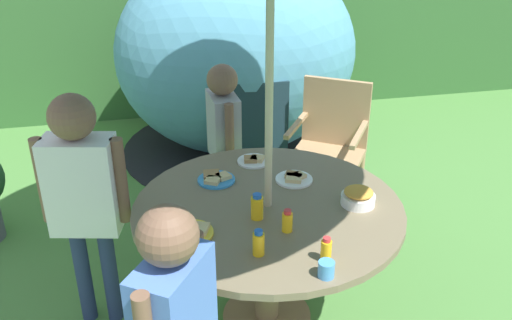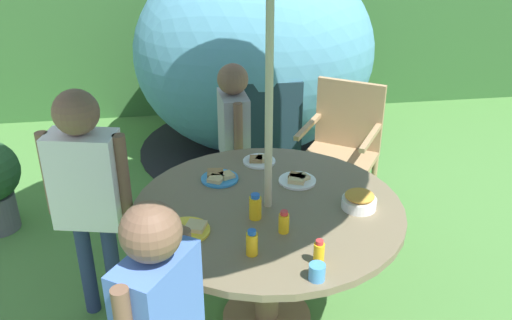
{
  "view_description": "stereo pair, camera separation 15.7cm",
  "coord_description": "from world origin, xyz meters",
  "views": [
    {
      "loc": [
        -0.54,
        -2.23,
        2.09
      ],
      "look_at": [
        -0.06,
        0.02,
        0.95
      ],
      "focal_mm": 38.76,
      "sensor_mm": 36.0,
      "label": 1
    },
    {
      "loc": [
        -0.38,
        -2.25,
        2.09
      ],
      "look_at": [
        -0.06,
        0.02,
        0.95
      ],
      "focal_mm": 38.76,
      "sensor_mm": 36.0,
      "label": 2
    }
  ],
  "objects": [
    {
      "name": "plate_mid_right",
      "position": [
        -0.4,
        -0.17,
        0.72
      ],
      "size": [
        0.22,
        0.22,
        0.03
      ],
      "color": "yellow",
      "rests_on": "garden_table"
    },
    {
      "name": "juice_bottle_far_left",
      "position": [
        0.03,
        -0.23,
        0.76
      ],
      "size": [
        0.05,
        0.05,
        0.11
      ],
      "color": "yellow",
      "rests_on": "garden_table"
    },
    {
      "name": "wooden_chair",
      "position": [
        0.69,
        1.06,
        0.51
      ],
      "size": [
        0.65,
        0.66,
        0.92
      ],
      "rotation": [
        0.0,
        0.0,
        -0.58
      ],
      "color": "tan",
      "rests_on": "ground_plane"
    },
    {
      "name": "ground_plane",
      "position": [
        0.0,
        0.0,
        -0.01
      ],
      "size": [
        10.0,
        10.0,
        0.02
      ],
      "primitive_type": "cube",
      "color": "#477A38"
    },
    {
      "name": "child_in_grey_shirt",
      "position": [
        -0.06,
        0.96,
        0.72
      ],
      "size": [
        0.19,
        0.39,
        1.13
      ],
      "rotation": [
        0.0,
        0.0,
        -1.51
      ],
      "color": "brown",
      "rests_on": "ground_plane"
    },
    {
      "name": "plate_center_back",
      "position": [
        -0.21,
        0.3,
        0.72
      ],
      "size": [
        0.2,
        0.2,
        0.03
      ],
      "color": "#338CD8",
      "rests_on": "garden_table"
    },
    {
      "name": "garden_table",
      "position": [
        0.0,
        0.0,
        0.58
      ],
      "size": [
        1.31,
        1.31,
        0.71
      ],
      "color": "brown",
      "rests_on": "ground_plane"
    },
    {
      "name": "snack_bowl",
      "position": [
        0.43,
        -0.08,
        0.75
      ],
      "size": [
        0.17,
        0.17,
        0.09
      ],
      "color": "white",
      "rests_on": "garden_table"
    },
    {
      "name": "juice_bottle_far_right",
      "position": [
        -0.13,
        -0.38,
        0.76
      ],
      "size": [
        0.05,
        0.05,
        0.12
      ],
      "color": "yellow",
      "rests_on": "garden_table"
    },
    {
      "name": "child_in_white_shirt",
      "position": [
        -0.86,
        0.19,
        0.81
      ],
      "size": [
        0.42,
        0.25,
        1.27
      ],
      "rotation": [
        0.0,
        0.0,
        -0.22
      ],
      "color": "navy",
      "rests_on": "ground_plane"
    },
    {
      "name": "dome_tent",
      "position": [
        0.24,
        2.17,
        0.84
      ],
      "size": [
        2.11,
        2.11,
        1.69
      ],
      "rotation": [
        0.0,
        0.0,
        -0.05
      ],
      "color": "teal",
      "rests_on": "ground_plane"
    },
    {
      "name": "juice_bottle_center_front",
      "position": [
        0.13,
        -0.48,
        0.76
      ],
      "size": [
        0.05,
        0.05,
        0.11
      ],
      "color": "yellow",
      "rests_on": "garden_table"
    },
    {
      "name": "child_in_blue_shirt",
      "position": [
        -0.51,
        -0.75,
        0.77
      ],
      "size": [
        0.32,
        0.36,
        1.2
      ],
      "rotation": [
        0.0,
        0.0,
        0.98
      ],
      "color": "brown",
      "rests_on": "ground_plane"
    },
    {
      "name": "cup_near",
      "position": [
        0.1,
        -0.58,
        0.74
      ],
      "size": [
        0.07,
        0.07,
        0.07
      ],
      "primitive_type": "cylinder",
      "color": "#4C99D8",
      "rests_on": "garden_table"
    },
    {
      "name": "juice_bottle_near_right",
      "position": [
        -0.08,
        -0.1,
        0.77
      ],
      "size": [
        0.06,
        0.06,
        0.13
      ],
      "color": "yellow",
      "rests_on": "garden_table"
    },
    {
      "name": "plate_mid_left",
      "position": [
        0.19,
        0.22,
        0.72
      ],
      "size": [
        0.19,
        0.19,
        0.03
      ],
      "color": "white",
      "rests_on": "garden_table"
    },
    {
      "name": "hedge_backdrop",
      "position": [
        0.0,
        3.41,
        1.08
      ],
      "size": [
        9.0,
        0.7,
        2.16
      ],
      "primitive_type": "cube",
      "color": "#33602D",
      "rests_on": "ground_plane"
    },
    {
      "name": "plate_near_left",
      "position": [
        0.03,
        0.47,
        0.72
      ],
      "size": [
        0.18,
        0.18,
        0.03
      ],
      "color": "white",
      "rests_on": "garden_table"
    }
  ]
}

